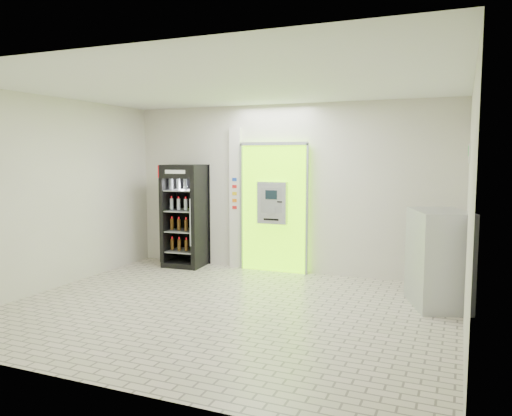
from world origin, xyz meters
The scene contains 7 objects.
ground centered at (0.00, 0.00, 0.00)m, with size 6.00×6.00×0.00m, color beige.
room_shell centered at (0.00, 0.00, 1.84)m, with size 6.00×6.00×6.00m.
atm_assembly centered at (-0.20, 2.41, 1.17)m, with size 1.30×0.24×2.33m.
pillar centered at (-0.98, 2.45, 1.30)m, with size 0.22×0.11×2.60m.
beverage_cooler centered at (-1.91, 2.18, 0.92)m, with size 0.77×0.72×1.92m.
steel_cabinet centered at (2.65, 1.28, 0.67)m, with size 0.99×1.17×1.34m.
exit_sign centered at (2.99, 1.40, 2.12)m, with size 0.02×0.22×0.26m.
Camera 1 is at (2.92, -5.96, 2.09)m, focal length 35.00 mm.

